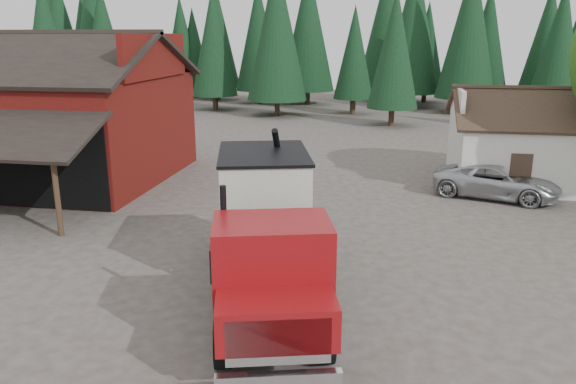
# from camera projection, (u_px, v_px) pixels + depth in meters

# --- Properties ---
(ground) EXTENTS (120.00, 120.00, 0.00)m
(ground) POSITION_uv_depth(u_px,v_px,m) (191.00, 270.00, 17.13)
(ground) COLOR #483E38
(ground) RESTS_ON ground
(red_barn) EXTENTS (12.80, 13.63, 7.18)m
(red_barn) POSITION_uv_depth(u_px,v_px,m) (44.00, 124.00, 27.65)
(red_barn) COLOR maroon
(red_barn) RESTS_ON ground
(farmhouse) EXTENTS (8.60, 6.42, 4.65)m
(farmhouse) POSITION_uv_depth(u_px,v_px,m) (541.00, 149.00, 26.82)
(farmhouse) COLOR silver
(farmhouse) RESTS_ON ground
(conifer_backdrop) EXTENTS (76.00, 16.00, 16.00)m
(conifer_backdrop) POSITION_uv_depth(u_px,v_px,m) (331.00, 106.00, 56.96)
(conifer_backdrop) COLOR black
(conifer_backdrop) RESTS_ON ground
(near_pine_a) EXTENTS (4.40, 4.40, 11.40)m
(near_pine_a) POSITION_uv_depth(u_px,v_px,m) (46.00, 42.00, 45.66)
(near_pine_a) COLOR #382619
(near_pine_a) RESTS_ON ground
(near_pine_b) EXTENTS (3.96, 3.96, 10.40)m
(near_pine_b) POSITION_uv_depth(u_px,v_px,m) (395.00, 49.00, 42.98)
(near_pine_b) COLOR #382619
(near_pine_b) RESTS_ON ground
(near_pine_d) EXTENTS (5.28, 5.28, 13.40)m
(near_pine_d) POSITION_uv_depth(u_px,v_px,m) (277.00, 30.00, 48.05)
(near_pine_d) COLOR #382619
(near_pine_d) RESTS_ON ground
(feed_truck) EXTENTS (4.89, 9.90, 4.32)m
(feed_truck) POSITION_uv_depth(u_px,v_px,m) (267.00, 228.00, 14.77)
(feed_truck) COLOR black
(feed_truck) RESTS_ON ground
(silver_car) EXTENTS (5.79, 3.98, 1.47)m
(silver_car) POSITION_uv_depth(u_px,v_px,m) (496.00, 181.00, 24.64)
(silver_car) COLOR #B4B8BC
(silver_car) RESTS_ON ground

